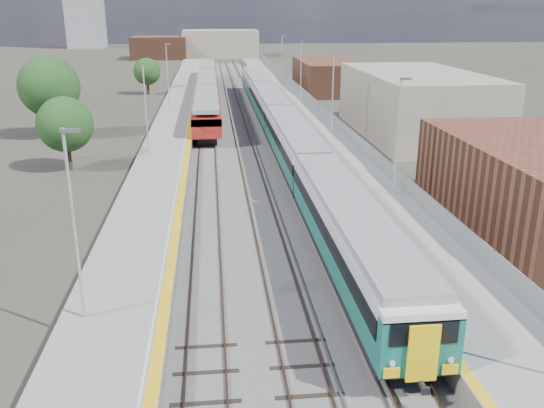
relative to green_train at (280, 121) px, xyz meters
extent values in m
plane|color=#47443A|center=(-1.50, 7.94, -2.19)|extent=(320.00, 320.00, 0.00)
cube|color=#565451|center=(-3.75, 10.44, -2.16)|extent=(10.50, 155.00, 0.06)
cube|color=#4C3323|center=(-0.72, 12.94, -2.08)|extent=(0.07, 160.00, 0.14)
cube|color=#4C3323|center=(0.72, 12.94, -2.08)|extent=(0.07, 160.00, 0.14)
cube|color=#4C3323|center=(-4.22, 12.94, -2.08)|extent=(0.07, 160.00, 0.14)
cube|color=#4C3323|center=(-2.78, 12.94, -2.08)|extent=(0.07, 160.00, 0.14)
cube|color=#4C3323|center=(-7.72, 12.94, -2.08)|extent=(0.07, 160.00, 0.14)
cube|color=#4C3323|center=(-6.28, 12.94, -2.08)|extent=(0.07, 160.00, 0.14)
cube|color=gray|center=(-1.05, 12.94, -2.09)|extent=(0.08, 160.00, 0.10)
cube|color=gray|center=(-2.45, 12.94, -2.09)|extent=(0.08, 160.00, 0.10)
cube|color=slate|center=(3.75, 10.44, -1.69)|extent=(4.70, 155.00, 1.00)
cube|color=gray|center=(3.75, 10.44, -1.18)|extent=(4.70, 155.00, 0.03)
cube|color=yellow|center=(1.65, 10.44, -1.16)|extent=(0.40, 155.00, 0.01)
cube|color=gray|center=(5.95, 10.44, -0.59)|extent=(0.06, 155.00, 1.20)
cylinder|color=#9EA0A3|center=(5.10, -20.06, 2.58)|extent=(0.12, 0.12, 7.50)
cube|color=#4C4C4F|center=(5.35, -20.06, 6.23)|extent=(0.70, 0.18, 0.14)
cylinder|color=#9EA0A3|center=(5.10, -0.06, 2.58)|extent=(0.12, 0.12, 7.50)
cube|color=#4C4C4F|center=(5.35, -0.06, 6.23)|extent=(0.70, 0.18, 0.14)
cylinder|color=#9EA0A3|center=(5.10, 19.94, 2.58)|extent=(0.12, 0.12, 7.50)
cube|color=#4C4C4F|center=(5.35, 19.94, 6.23)|extent=(0.70, 0.18, 0.14)
cylinder|color=#9EA0A3|center=(5.10, 39.94, 2.58)|extent=(0.12, 0.12, 7.50)
cube|color=#4C4C4F|center=(5.35, 39.94, 6.23)|extent=(0.70, 0.18, 0.14)
cube|color=slate|center=(-10.55, 10.44, -1.69)|extent=(4.30, 155.00, 1.00)
cube|color=gray|center=(-10.55, 10.44, -1.18)|extent=(4.30, 155.00, 0.03)
cube|color=yellow|center=(-8.65, 10.44, -1.16)|extent=(0.45, 155.00, 0.01)
cube|color=silver|center=(-9.00, 10.44, -1.16)|extent=(0.08, 155.00, 0.01)
cylinder|color=#9EA0A3|center=(-11.70, -34.06, 2.58)|extent=(0.12, 0.12, 7.50)
cube|color=#4C4C4F|center=(-11.45, -34.06, 6.23)|extent=(0.70, 0.18, 0.14)
cylinder|color=#9EA0A3|center=(-11.70, -8.06, 2.58)|extent=(0.12, 0.12, 7.50)
cube|color=#4C4C4F|center=(-11.45, -8.06, 6.23)|extent=(0.70, 0.18, 0.14)
cylinder|color=#9EA0A3|center=(-11.70, 17.94, 2.58)|extent=(0.12, 0.12, 7.50)
cube|color=#4C4C4F|center=(-11.45, 17.94, 6.23)|extent=(0.70, 0.18, 0.14)
cube|color=brown|center=(12.50, -24.06, 0.41)|extent=(9.00, 16.00, 5.20)
cube|color=gray|center=(14.50, 2.94, 1.01)|extent=(11.00, 22.00, 6.40)
cube|color=brown|center=(11.50, 35.94, 0.21)|extent=(8.00, 18.00, 4.80)
cube|color=gray|center=(-3.50, 107.94, 1.31)|extent=(20.00, 14.00, 7.00)
cube|color=brown|center=(-19.50, 102.94, 0.61)|extent=(14.00, 12.00, 5.60)
cube|color=black|center=(0.00, -29.19, -1.33)|extent=(2.66, 19.10, 0.45)
cube|color=#125F5A|center=(0.00, -29.19, -0.54)|extent=(2.76, 19.10, 1.12)
cube|color=black|center=(0.00, -29.19, 0.34)|extent=(2.82, 19.10, 0.76)
cube|color=silver|center=(0.00, -29.19, 0.95)|extent=(2.76, 19.10, 0.47)
cube|color=gray|center=(0.00, -29.19, 1.36)|extent=(2.45, 19.10, 0.39)
cube|color=black|center=(0.00, -9.59, -1.33)|extent=(2.66, 19.10, 0.45)
cube|color=#125F5A|center=(0.00, -9.59, -0.54)|extent=(2.76, 19.10, 1.12)
cube|color=black|center=(0.00, -9.59, 0.34)|extent=(2.82, 19.10, 0.76)
cube|color=silver|center=(0.00, -9.59, 0.95)|extent=(2.76, 19.10, 0.47)
cube|color=gray|center=(0.00, -9.59, 1.36)|extent=(2.45, 19.10, 0.39)
cube|color=black|center=(0.00, 10.01, -1.33)|extent=(2.66, 19.10, 0.45)
cube|color=#125F5A|center=(0.00, 10.01, -0.54)|extent=(2.76, 19.10, 1.12)
cube|color=black|center=(0.00, 10.01, 0.34)|extent=(2.82, 19.10, 0.76)
cube|color=silver|center=(0.00, 10.01, 0.95)|extent=(2.76, 19.10, 0.47)
cube|color=gray|center=(0.00, 10.01, 1.36)|extent=(2.45, 19.10, 0.39)
cube|color=black|center=(0.00, 29.62, -1.33)|extent=(2.66, 19.10, 0.45)
cube|color=#125F5A|center=(0.00, 29.62, -0.54)|extent=(2.76, 19.10, 1.12)
cube|color=black|center=(0.00, 29.62, 0.34)|extent=(2.82, 19.10, 0.76)
cube|color=silver|center=(0.00, 29.62, 0.95)|extent=(2.76, 19.10, 0.47)
cube|color=gray|center=(0.00, 29.62, 1.36)|extent=(2.45, 19.10, 0.39)
cube|color=#125F5A|center=(0.00, -38.99, -0.08)|extent=(2.74, 0.59, 2.06)
cube|color=black|center=(0.00, -39.29, 0.51)|extent=(2.25, 0.06, 0.78)
cube|color=yellow|center=(0.00, -39.35, -0.18)|extent=(1.03, 0.10, 2.06)
cube|color=black|center=(-7.00, 7.29, -1.72)|extent=(1.88, 16.01, 0.65)
cube|color=maroon|center=(-7.00, 7.29, -0.15)|extent=(2.78, 18.84, 1.98)
cube|color=black|center=(-7.00, 7.29, 0.34)|extent=(2.84, 18.84, 0.69)
cube|color=gray|center=(-7.00, 7.29, 1.33)|extent=(2.48, 18.84, 0.40)
cube|color=black|center=(-7.00, 26.63, -1.72)|extent=(1.88, 16.01, 0.65)
cube|color=maroon|center=(-7.00, 26.63, -0.15)|extent=(2.78, 18.84, 1.98)
cube|color=black|center=(-7.00, 26.63, 0.34)|extent=(2.84, 18.84, 0.69)
cube|color=gray|center=(-7.00, 26.63, 1.33)|extent=(2.48, 18.84, 0.40)
cube|color=black|center=(-7.00, 45.97, -1.72)|extent=(1.88, 16.01, 0.65)
cube|color=maroon|center=(-7.00, 45.97, -0.15)|extent=(2.78, 18.84, 1.98)
cube|color=black|center=(-7.00, 45.97, 0.34)|extent=(2.84, 18.84, 0.69)
cube|color=gray|center=(-7.00, 45.97, 1.33)|extent=(2.48, 18.84, 0.40)
cylinder|color=#382619|center=(-18.10, -7.96, -1.14)|extent=(0.44, 0.44, 2.09)
sphere|color=#23451A|center=(-18.10, -7.96, 1.58)|extent=(4.41, 4.41, 4.41)
cylinder|color=#382619|center=(-22.44, 5.01, -0.77)|extent=(0.44, 0.44, 2.83)
sphere|color=#23451A|center=(-22.44, 5.01, 2.93)|extent=(5.98, 5.98, 5.98)
cylinder|color=#382619|center=(-16.04, 35.60, -1.23)|extent=(0.44, 0.44, 1.91)
sphere|color=#23451A|center=(-16.04, 35.60, 1.27)|extent=(4.04, 4.04, 4.04)
cylinder|color=#382619|center=(19.94, 22.11, -1.25)|extent=(0.44, 0.44, 1.87)
sphere|color=#23451A|center=(19.94, 22.11, 1.20)|extent=(3.96, 3.96, 3.96)
camera|label=1|loc=(-6.48, -54.64, 10.29)|focal=38.00mm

